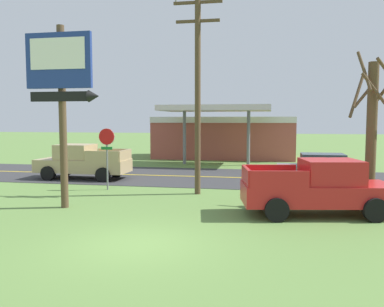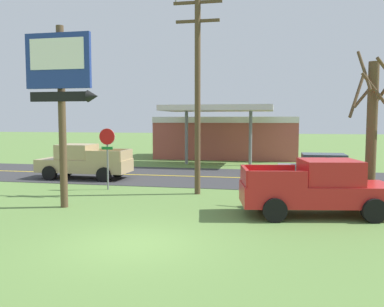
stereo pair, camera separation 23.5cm
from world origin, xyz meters
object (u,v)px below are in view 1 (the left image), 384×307
motel_sign (62,83)px  gas_station (224,136)px  bare_tree (372,127)px  pickup_red_parked_on_lawn (319,188)px  stop_sign (107,148)px  car_grey_near_lane (320,170)px  utility_pole (198,87)px  pickup_tan_on_road (82,162)px

motel_sign → gas_station: size_ratio=0.57×
bare_tree → pickup_red_parked_on_lawn: (-2.19, -2.28, -2.10)m
stop_sign → car_grey_near_lane: size_ratio=0.70×
pickup_red_parked_on_lawn → car_grey_near_lane: pickup_red_parked_on_lawn is taller
utility_pole → gas_station: bearing=92.4°
stop_sign → pickup_red_parked_on_lawn: size_ratio=0.54×
motel_sign → utility_pole: size_ratio=0.76×
bare_tree → gas_station: 20.18m
bare_tree → motel_sign: bearing=-165.5°
pickup_red_parked_on_lawn → car_grey_near_lane: size_ratio=1.30×
motel_sign → car_grey_near_lane: bearing=35.6°
gas_station → motel_sign: bearing=-99.7°
stop_sign → bare_tree: bare_tree is taller
bare_tree → car_grey_near_lane: 5.03m
pickup_tan_on_road → pickup_red_parked_on_lawn: bearing=-28.4°
car_grey_near_lane → pickup_red_parked_on_lawn: bearing=-97.0°
motel_sign → stop_sign: motel_sign is taller
stop_sign → utility_pole: utility_pole is taller
motel_sign → bare_tree: bearing=14.5°
car_grey_near_lane → pickup_tan_on_road: bearing=-180.0°
utility_pole → pickup_red_parked_on_lawn: bearing=-33.0°
stop_sign → pickup_tan_on_road: size_ratio=0.57×
bare_tree → car_grey_near_lane: bare_tree is taller
stop_sign → car_grey_near_lane: 10.69m
motel_sign → utility_pole: (4.43, 3.89, 0.12)m
gas_station → car_grey_near_lane: bearing=-65.6°
car_grey_near_lane → motel_sign: bearing=-144.4°
utility_pole → gas_station: 17.90m
car_grey_near_lane → gas_station: bearing=114.4°
utility_pole → gas_station: utility_pole is taller
stop_sign → gas_station: bearing=78.1°
utility_pole → bare_tree: (7.10, -0.91, -1.76)m
stop_sign → bare_tree: size_ratio=0.49×
stop_sign → pickup_tan_on_road: bearing=132.0°
motel_sign → stop_sign: (-0.01, 4.12, -2.67)m
motel_sign → car_grey_near_lane: size_ratio=1.63×
pickup_tan_on_road → car_grey_near_lane: pickup_tan_on_road is taller
gas_station → pickup_tan_on_road: 15.72m
gas_station → utility_pole: bearing=-87.6°
motel_sign → stop_sign: size_ratio=2.32×
pickup_tan_on_road → car_grey_near_lane: 12.99m
motel_sign → gas_station: bearing=80.3°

